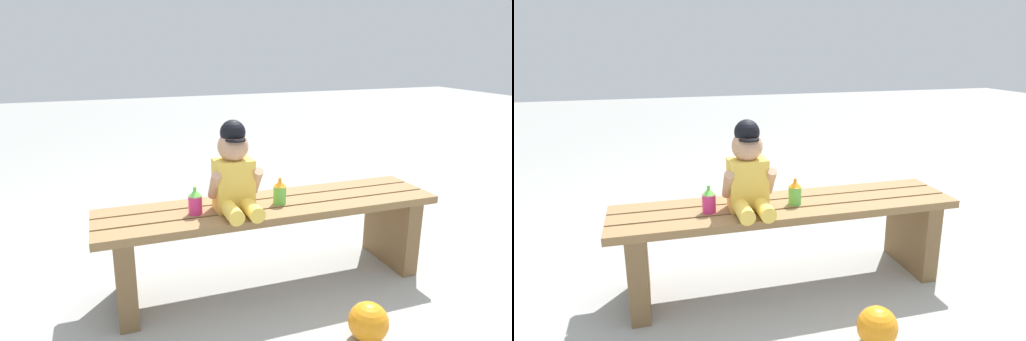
% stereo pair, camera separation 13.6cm
% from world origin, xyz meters
% --- Properties ---
extents(ground_plane, '(16.00, 16.00, 0.00)m').
position_xyz_m(ground_plane, '(0.00, 0.00, 0.00)').
color(ground_plane, '#999993').
extents(park_bench, '(1.60, 0.37, 0.42)m').
position_xyz_m(park_bench, '(0.00, 0.00, 0.29)').
color(park_bench, olive).
rests_on(park_bench, ground_plane).
extents(child_figure, '(0.23, 0.27, 0.40)m').
position_xyz_m(child_figure, '(-0.19, -0.03, 0.59)').
color(child_figure, '#F2C64C').
rests_on(child_figure, park_bench).
extents(sippy_cup_left, '(0.06, 0.06, 0.12)m').
position_xyz_m(sippy_cup_left, '(-0.36, -0.02, 0.47)').
color(sippy_cup_left, '#E5337F').
rests_on(sippy_cup_left, park_bench).
extents(sippy_cup_right, '(0.06, 0.06, 0.12)m').
position_xyz_m(sippy_cup_right, '(0.03, -0.02, 0.47)').
color(sippy_cup_right, '#66CC4C').
rests_on(sippy_cup_right, park_bench).
extents(toy_ball, '(0.16, 0.16, 0.16)m').
position_xyz_m(toy_ball, '(0.20, -0.54, 0.08)').
color(toy_ball, orange).
rests_on(toy_ball, ground_plane).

